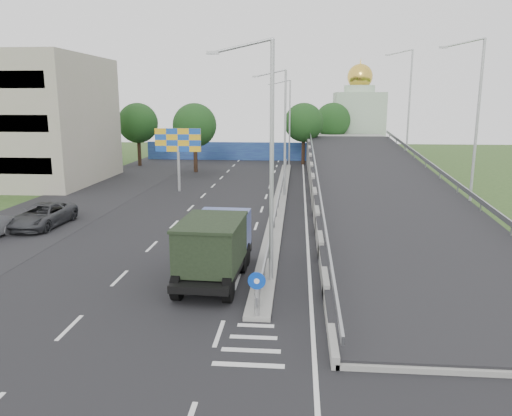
# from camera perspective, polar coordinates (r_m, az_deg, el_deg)

# --- Properties ---
(ground) EXTENTS (160.00, 160.00, 0.00)m
(ground) POSITION_cam_1_polar(r_m,az_deg,el_deg) (16.61, -0.55, -15.90)
(ground) COLOR #2D4C1E
(ground) RESTS_ON ground
(road_surface) EXTENTS (26.00, 90.00, 0.04)m
(road_surface) POSITION_cam_1_polar(r_m,az_deg,el_deg) (35.74, -2.33, -0.49)
(road_surface) COLOR black
(road_surface) RESTS_ON ground
(parking_strip) EXTENTS (8.00, 90.00, 0.05)m
(parking_strip) POSITION_cam_1_polar(r_m,az_deg,el_deg) (39.50, -21.39, -0.11)
(parking_strip) COLOR black
(parking_strip) RESTS_ON ground
(median) EXTENTS (1.00, 44.00, 0.20)m
(median) POSITION_cam_1_polar(r_m,az_deg,el_deg) (39.38, 2.73, 0.84)
(median) COLOR gray
(median) RESTS_ON ground
(overpass_ramp) EXTENTS (10.00, 50.00, 3.50)m
(overpass_ramp) POSITION_cam_1_polar(r_m,az_deg,el_deg) (39.54, 13.70, 2.98)
(overpass_ramp) COLOR gray
(overpass_ramp) RESTS_ON ground
(median_guardrail) EXTENTS (0.09, 44.00, 0.71)m
(median_guardrail) POSITION_cam_1_polar(r_m,az_deg,el_deg) (39.26, 2.74, 1.77)
(median_guardrail) COLOR gray
(median_guardrail) RESTS_ON median
(sign_bollard) EXTENTS (0.64, 0.23, 1.67)m
(sign_bollard) POSITION_cam_1_polar(r_m,az_deg,el_deg) (18.14, 0.10, -9.79)
(sign_bollard) COLOR black
(sign_bollard) RESTS_ON median
(lamp_post_near) EXTENTS (2.74, 0.18, 10.08)m
(lamp_post_near) POSITION_cam_1_polar(r_m,az_deg,el_deg) (20.73, 1.29, 6.60)
(lamp_post_near) COLOR #B2B5B7
(lamp_post_near) RESTS_ON median
(lamp_post_mid) EXTENTS (2.74, 0.18, 10.08)m
(lamp_post_mid) POSITION_cam_1_polar(r_m,az_deg,el_deg) (40.66, 3.08, 9.30)
(lamp_post_mid) COLOR #B2B5B7
(lamp_post_mid) RESTS_ON median
(lamp_post_far) EXTENTS (2.74, 0.18, 10.08)m
(lamp_post_far) POSITION_cam_1_polar(r_m,az_deg,el_deg) (60.64, 3.69, 10.22)
(lamp_post_far) COLOR #B2B5B7
(lamp_post_far) RESTS_ON median
(blue_wall) EXTENTS (30.00, 0.50, 2.40)m
(blue_wall) POSITION_cam_1_polar(r_m,az_deg,el_deg) (67.14, 0.22, 6.49)
(blue_wall) COLOR navy
(blue_wall) RESTS_ON ground
(church) EXTENTS (7.00, 7.00, 13.80)m
(church) POSITION_cam_1_polar(r_m,az_deg,el_deg) (75.13, 11.60, 9.99)
(church) COLOR #B2CCAD
(church) RESTS_ON ground
(billboard) EXTENTS (4.00, 0.24, 5.50)m
(billboard) POSITION_cam_1_polar(r_m,az_deg,el_deg) (43.99, -8.90, 7.27)
(billboard) COLOR #B2B5B7
(billboard) RESTS_ON ground
(tree_left_mid) EXTENTS (4.80, 4.80, 7.60)m
(tree_left_mid) POSITION_cam_1_polar(r_m,az_deg,el_deg) (55.83, -7.02, 9.35)
(tree_left_mid) COLOR black
(tree_left_mid) RESTS_ON ground
(tree_median_far) EXTENTS (4.80, 4.80, 7.60)m
(tree_median_far) POSITION_cam_1_polar(r_m,az_deg,el_deg) (62.65, 5.48, 9.68)
(tree_median_far) COLOR black
(tree_median_far) RESTS_ON ground
(tree_left_far) EXTENTS (4.80, 4.80, 7.60)m
(tree_left_far) POSITION_cam_1_polar(r_m,az_deg,el_deg) (62.72, -13.35, 9.41)
(tree_left_far) COLOR black
(tree_left_far) RESTS_ON ground
(tree_ramp_far) EXTENTS (4.80, 4.80, 7.60)m
(tree_ramp_far) POSITION_cam_1_polar(r_m,az_deg,el_deg) (69.80, 8.76, 9.84)
(tree_ramp_far) COLOR black
(tree_ramp_far) RESTS_ON ground
(dump_truck) EXTENTS (2.74, 6.66, 2.89)m
(dump_truck) POSITION_cam_1_polar(r_m,az_deg,el_deg) (22.17, -4.66, -4.16)
(dump_truck) COLOR black
(dump_truck) RESTS_ON ground
(parked_car_c) EXTENTS (2.66, 5.37, 1.46)m
(parked_car_c) POSITION_cam_1_polar(r_m,az_deg,el_deg) (34.21, -23.20, -0.80)
(parked_car_c) COLOR #35363A
(parked_car_c) RESTS_ON ground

